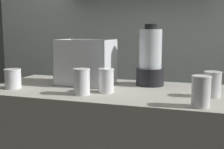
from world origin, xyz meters
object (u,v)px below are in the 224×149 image
at_px(carrot_display_bin, 86,70).
at_px(juice_cup_pomegranate_far_left, 13,80).
at_px(juice_cup_pomegranate_far_right, 212,86).
at_px(blender_pitcher, 150,60).
at_px(juice_cup_mango_middle, 106,81).
at_px(juice_cup_pomegranate_right, 201,93).
at_px(juice_cup_mango_left, 82,82).

xyz_separation_m(carrot_display_bin, juice_cup_pomegranate_far_left, (-0.33, -0.25, -0.04)).
bearing_deg(carrot_display_bin, juice_cup_pomegranate_far_right, -10.19).
distance_m(carrot_display_bin, juice_cup_pomegranate_far_left, 0.42).
height_order(blender_pitcher, juice_cup_pomegranate_far_left, blender_pitcher).
distance_m(blender_pitcher, juice_cup_mango_middle, 0.34).
bearing_deg(juice_cup_pomegranate_right, juice_cup_mango_left, 173.38).
bearing_deg(juice_cup_pomegranate_far_left, carrot_display_bin, 36.77).
xyz_separation_m(carrot_display_bin, juice_cup_pomegranate_far_right, (0.71, -0.13, -0.03)).
xyz_separation_m(juice_cup_pomegranate_far_left, juice_cup_pomegranate_right, (1.00, -0.09, 0.01)).
bearing_deg(juice_cup_mango_left, carrot_display_bin, 109.00).
xyz_separation_m(juice_cup_mango_left, juice_cup_pomegranate_far_right, (0.62, 0.15, -0.01)).
distance_m(juice_cup_mango_middle, juice_cup_pomegranate_far_right, 0.52).
xyz_separation_m(blender_pitcher, juice_cup_pomegranate_far_right, (0.34, -0.21, -0.09)).
xyz_separation_m(carrot_display_bin, juice_cup_pomegranate_right, (0.66, -0.34, -0.02)).
bearing_deg(blender_pitcher, juice_cup_pomegranate_far_right, -31.55).
bearing_deg(carrot_display_bin, juice_cup_pomegranate_far_left, -143.23).
bearing_deg(blender_pitcher, juice_cup_pomegranate_right, -55.29).
relative_size(carrot_display_bin, juice_cup_pomegranate_far_right, 2.56).
xyz_separation_m(carrot_display_bin, juice_cup_mango_middle, (0.20, -0.19, -0.03)).
bearing_deg(juice_cup_mango_middle, juice_cup_mango_left, -139.88).
distance_m(blender_pitcher, juice_cup_pomegranate_right, 0.52).
height_order(juice_cup_mango_middle, juice_cup_pomegranate_far_right, juice_cup_mango_middle).
bearing_deg(juice_cup_pomegranate_far_right, juice_cup_mango_middle, -173.14).
bearing_deg(juice_cup_pomegranate_far_left, blender_pitcher, 25.15).
height_order(juice_cup_pomegranate_far_left, juice_cup_mango_middle, juice_cup_mango_middle).
bearing_deg(juice_cup_mango_left, juice_cup_mango_middle, 40.12).
relative_size(juice_cup_pomegranate_far_left, juice_cup_mango_middle, 0.87).
xyz_separation_m(juice_cup_mango_middle, juice_cup_pomegranate_far_right, (0.52, 0.06, -0.00)).
relative_size(blender_pitcher, juice_cup_pomegranate_far_right, 2.87).
bearing_deg(juice_cup_pomegranate_far_left, juice_cup_pomegranate_far_right, 6.54).
height_order(juice_cup_pomegranate_far_left, juice_cup_mango_left, juice_cup_mango_left).
distance_m(juice_cup_pomegranate_far_left, juice_cup_pomegranate_far_right, 1.05).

